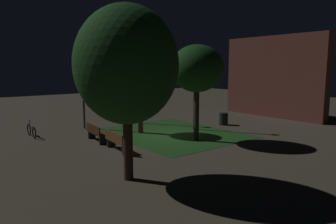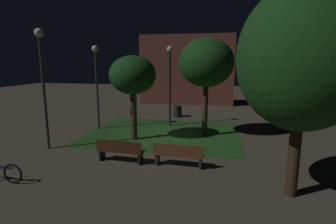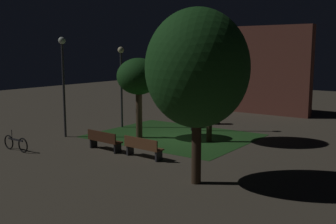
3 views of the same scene
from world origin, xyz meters
The scene contains 12 objects.
ground_plane centered at (0.00, 0.00, 0.00)m, with size 60.00×60.00×0.00m, color #4C4438.
grass_lawn centered at (-0.37, 0.59, 0.01)m, with size 7.95×6.36×0.01m, color #23511E.
bench_front_left centered at (-1.12, -3.79, 0.48)m, with size 1.83×0.60×0.88m.
bench_near_trees centered at (1.11, -3.79, 0.48)m, with size 1.82×0.57×0.88m.
tree_tall_center centered at (1.81, 0.49, 3.70)m, with size 2.71×2.71×4.93m.
tree_lawn_side centered at (4.59, -5.21, 3.85)m, with size 3.41×3.41×5.80m.
tree_left_canopy centered at (-1.55, -0.80, 3.09)m, with size 2.21×2.21×4.07m.
lamp_post_plaza_east centered at (-4.20, 0.82, 3.15)m, with size 0.36×0.36×4.64m.
lamp_post_plaza_west centered at (-0.35, 2.32, 3.16)m, with size 0.36×0.36×4.66m.
lamp_post_path_center centered at (-4.81, -2.85, 3.41)m, with size 0.36×0.36×5.10m.
trash_bin centered at (-0.31, 4.92, 0.40)m, with size 0.58×0.58×0.79m, color black.
building_wall_backdrop centered at (-0.44, 10.53, 3.06)m, with size 8.29×0.80×6.12m, color brown.
Camera 2 is at (2.47, -12.67, 3.74)m, focal length 27.95 mm.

